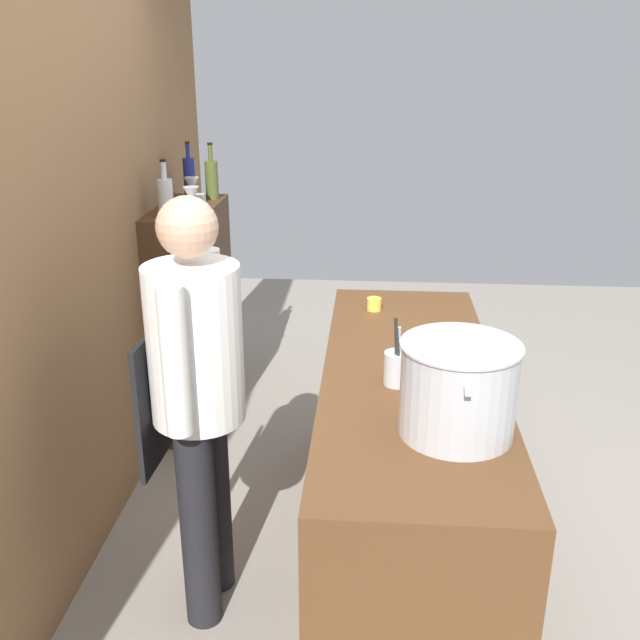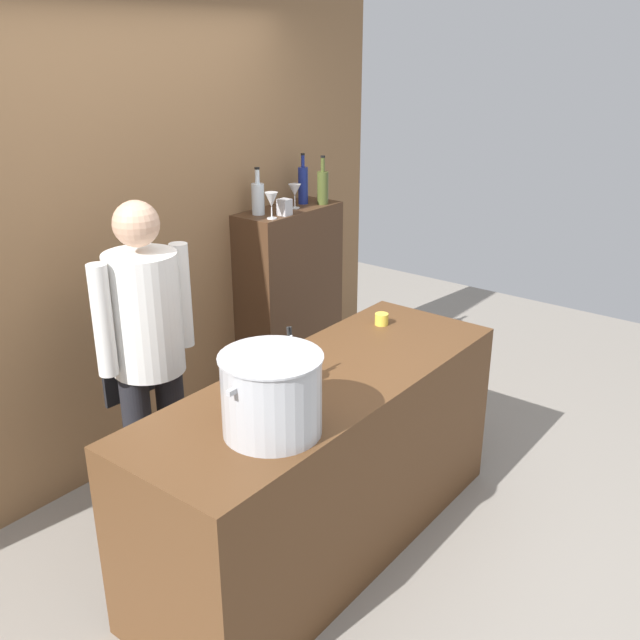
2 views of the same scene
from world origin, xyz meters
The scene contains 14 objects.
ground_plane centered at (0.00, 0.00, 0.00)m, with size 8.00×8.00×0.00m, color gray.
brick_back_panel centered at (0.00, 1.40, 1.50)m, with size 4.40×0.10×3.00m, color olive.
prep_counter centered at (0.00, 0.00, 0.45)m, with size 2.02×0.70×0.90m, color brown.
bar_cabinet centered at (1.17, 1.19, 0.65)m, with size 0.76×0.32×1.30m, color #472D1C.
chef centered at (-0.35, 0.79, 0.96)m, with size 0.53×0.37×1.66m.
stockpot_large centered at (-0.49, -0.13, 1.06)m, with size 0.46×0.40×0.32m.
utensil_crock centered at (-0.13, 0.06, 0.97)m, with size 0.10×0.10×0.28m.
butter_jar centered at (0.70, 0.15, 0.93)m, with size 0.07×0.07×0.06m, color yellow.
wine_bottle_cobalt centered at (1.34, 1.20, 1.43)m, with size 0.07×0.07×0.33m.
wine_bottle_clear centered at (0.92, 1.23, 1.41)m, with size 0.08×0.08×0.29m.
wine_bottle_olive centered at (1.40, 1.09, 1.42)m, with size 0.07×0.07×0.32m.
wine_glass_wide centered at (1.19, 1.16, 1.41)m, with size 0.08×0.08×0.16m.
wine_glass_short centered at (0.89, 1.08, 1.41)m, with size 0.08×0.08×0.16m.
spice_tin_silver centered at (1.00, 1.08, 1.35)m, with size 0.07×0.07×0.10m, color #B2B2B7.
Camera 1 is at (-2.65, 0.16, 2.11)m, focal length 40.35 mm.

